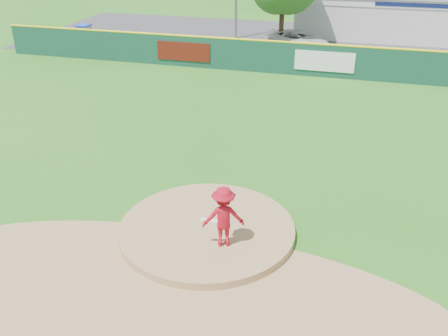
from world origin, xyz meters
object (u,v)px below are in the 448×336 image
(pool_building_grp, at_px, (392,14))
(playground_slide, at_px, (84,34))
(van, at_px, (298,40))
(pitcher, at_px, (223,217))

(pool_building_grp, height_order, playground_slide, pool_building_grp)
(van, distance_m, playground_slide, 16.32)
(van, xyz_separation_m, pool_building_grp, (6.69, 7.12, 0.99))
(pitcher, distance_m, playground_slide, 28.73)
(van, xyz_separation_m, playground_slide, (-16.07, -2.87, 0.06))
(pool_building_grp, bearing_deg, pitcher, -99.09)
(pitcher, height_order, playground_slide, pitcher)
(pitcher, xyz_separation_m, playground_slide, (-17.52, 22.77, -0.45))
(pitcher, relative_size, pool_building_grp, 0.12)
(playground_slide, bearing_deg, pool_building_grp, 23.70)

